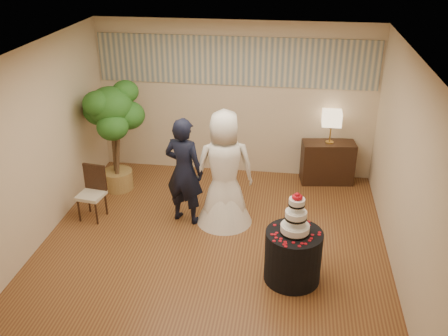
% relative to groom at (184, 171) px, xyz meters
% --- Properties ---
extents(floor, '(5.00, 5.00, 0.00)m').
position_rel_groom_xyz_m(floor, '(0.54, -0.60, -0.86)').
color(floor, brown).
rests_on(floor, ground).
extents(ceiling, '(5.00, 5.00, 0.00)m').
position_rel_groom_xyz_m(ceiling, '(0.54, -0.60, 1.94)').
color(ceiling, white).
rests_on(ceiling, wall_back).
extents(wall_back, '(5.00, 0.06, 2.80)m').
position_rel_groom_xyz_m(wall_back, '(0.54, 1.90, 0.54)').
color(wall_back, beige).
rests_on(wall_back, ground).
extents(wall_front, '(5.00, 0.06, 2.80)m').
position_rel_groom_xyz_m(wall_front, '(0.54, -3.10, 0.54)').
color(wall_front, beige).
rests_on(wall_front, ground).
extents(wall_left, '(0.06, 5.00, 2.80)m').
position_rel_groom_xyz_m(wall_left, '(-1.96, -0.60, 0.54)').
color(wall_left, beige).
rests_on(wall_left, ground).
extents(wall_right, '(0.06, 5.00, 2.80)m').
position_rel_groom_xyz_m(wall_right, '(3.04, -0.60, 0.54)').
color(wall_right, beige).
rests_on(wall_right, ground).
extents(mural_border, '(4.90, 0.02, 0.85)m').
position_rel_groom_xyz_m(mural_border, '(0.54, 1.88, 1.24)').
color(mural_border, '#9D9F90').
rests_on(mural_border, wall_back).
extents(groom, '(0.71, 0.56, 1.71)m').
position_rel_groom_xyz_m(groom, '(0.00, 0.00, 0.00)').
color(groom, black).
rests_on(groom, floor).
extents(bride, '(1.06, 1.04, 1.83)m').
position_rel_groom_xyz_m(bride, '(0.61, 0.05, 0.06)').
color(bride, white).
rests_on(bride, floor).
extents(cake_table, '(0.94, 0.94, 0.71)m').
position_rel_groom_xyz_m(cake_table, '(1.69, -1.25, -0.50)').
color(cake_table, black).
rests_on(cake_table, floor).
extents(wedding_cake, '(0.37, 0.37, 0.58)m').
position_rel_groom_xyz_m(wedding_cake, '(1.69, -1.25, 0.15)').
color(wedding_cake, white).
rests_on(wedding_cake, cake_table).
extents(console, '(0.97, 0.53, 0.77)m').
position_rel_groom_xyz_m(console, '(2.25, 1.66, -0.47)').
color(console, black).
rests_on(console, floor).
extents(table_lamp, '(0.33, 0.33, 0.58)m').
position_rel_groom_xyz_m(table_lamp, '(2.25, 1.66, 0.20)').
color(table_lamp, '#D1B589').
rests_on(table_lamp, console).
extents(ficus_tree, '(1.29, 1.29, 1.96)m').
position_rel_groom_xyz_m(ficus_tree, '(-1.41, 0.87, 0.12)').
color(ficus_tree, '#265E1E').
rests_on(ficus_tree, floor).
extents(side_chair, '(0.45, 0.47, 0.86)m').
position_rel_groom_xyz_m(side_chair, '(-1.47, -0.16, -0.42)').
color(side_chair, black).
rests_on(side_chair, floor).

